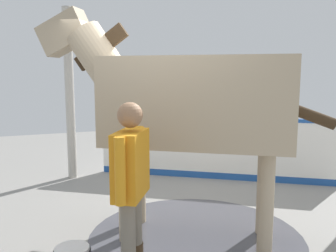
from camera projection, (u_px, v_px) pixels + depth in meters
ground_plane at (177, 228)px, 4.38m from camera, size 16.00×16.00×0.02m
wet_patch at (196, 236)px, 4.15m from camera, size 2.51×2.51×0.00m
barrier_wall at (215, 150)px, 6.39m from camera, size 3.61×2.46×1.13m
roof_post_near at (70, 95)px, 6.33m from camera, size 0.16×0.16×3.05m
horse at (187, 101)px, 3.94m from camera, size 2.89×2.13×2.64m
handler at (131, 182)px, 3.09m from camera, size 0.44×0.58×1.65m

